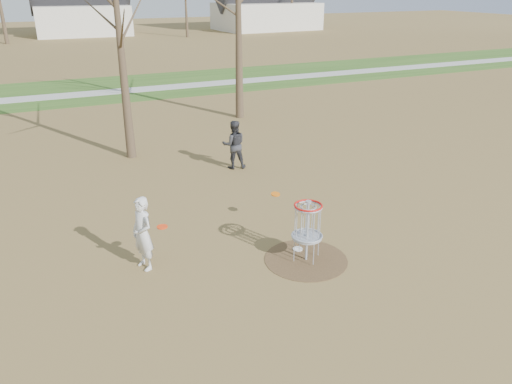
{
  "coord_description": "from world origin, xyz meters",
  "views": [
    {
      "loc": [
        -4.87,
        -8.06,
        5.52
      ],
      "look_at": [
        -0.5,
        1.5,
        1.1
      ],
      "focal_mm": 35.0,
      "sensor_mm": 36.0,
      "label": 1
    }
  ],
  "objects_px": {
    "player_throwing": "(234,145)",
    "disc_golf_basket": "(308,222)",
    "disc_grounded": "(298,249)",
    "player_standing": "(143,234)"
  },
  "relations": [
    {
      "from": "player_standing",
      "to": "player_throwing",
      "type": "height_order",
      "value": "player_standing"
    },
    {
      "from": "player_throwing",
      "to": "disc_grounded",
      "type": "height_order",
      "value": "player_throwing"
    },
    {
      "from": "disc_golf_basket",
      "to": "player_throwing",
      "type": "bearing_deg",
      "value": 82.48
    },
    {
      "from": "player_throwing",
      "to": "player_standing",
      "type": "bearing_deg",
      "value": 65.9
    },
    {
      "from": "player_throwing",
      "to": "disc_grounded",
      "type": "relative_size",
      "value": 7.08
    },
    {
      "from": "disc_grounded",
      "to": "disc_golf_basket",
      "type": "bearing_deg",
      "value": -96.38
    },
    {
      "from": "player_throwing",
      "to": "disc_golf_basket",
      "type": "relative_size",
      "value": 1.15
    },
    {
      "from": "disc_grounded",
      "to": "player_standing",
      "type": "bearing_deg",
      "value": 168.35
    },
    {
      "from": "player_throwing",
      "to": "disc_golf_basket",
      "type": "distance_m",
      "value": 6.07
    },
    {
      "from": "player_throwing",
      "to": "disc_grounded",
      "type": "bearing_deg",
      "value": 97.64
    }
  ]
}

